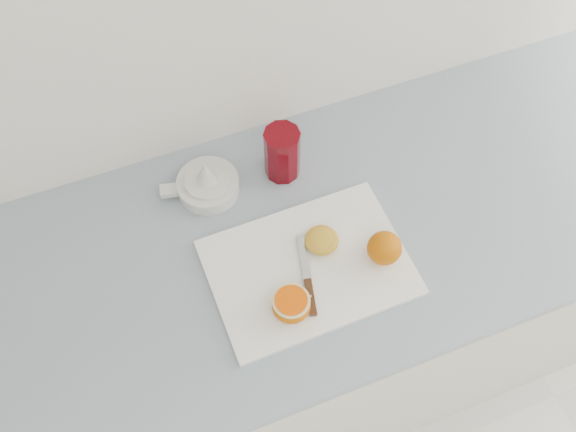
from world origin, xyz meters
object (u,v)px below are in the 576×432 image
(counter, at_px, (287,324))
(red_tumbler, at_px, (282,155))
(citrus_juicer, at_px, (207,183))
(half_orange, at_px, (291,305))
(cutting_board, at_px, (309,267))

(counter, distance_m, red_tumbler, 0.53)
(red_tumbler, bearing_deg, citrus_juicer, 176.23)
(counter, height_order, half_orange, half_orange)
(citrus_juicer, bearing_deg, cutting_board, -63.02)
(red_tumbler, bearing_deg, cutting_board, -98.78)
(cutting_board, relative_size, red_tumbler, 3.06)
(red_tumbler, bearing_deg, counter, -108.37)
(counter, height_order, citrus_juicer, citrus_juicer)
(counter, relative_size, red_tumbler, 18.68)
(counter, distance_m, half_orange, 0.50)
(citrus_juicer, bearing_deg, half_orange, -79.24)
(cutting_board, relative_size, half_orange, 5.29)
(cutting_board, xyz_separation_m, citrus_juicer, (-0.13, 0.25, 0.02))
(half_orange, distance_m, citrus_juicer, 0.33)
(half_orange, height_order, red_tumbler, red_tumbler)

